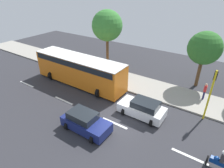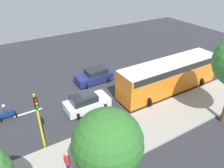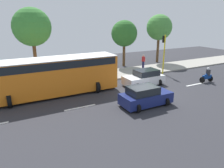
{
  "view_description": "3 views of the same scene",
  "coord_description": "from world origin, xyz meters",
  "px_view_note": "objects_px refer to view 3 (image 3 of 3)",
  "views": [
    {
      "loc": [
        -10.14,
        -6.6,
        10.29
      ],
      "look_at": [
        2.89,
        2.22,
        1.71
      ],
      "focal_mm": 30.23,
      "sensor_mm": 36.0,
      "label": 1
    },
    {
      "loc": [
        16.87,
        -7.66,
        11.76
      ],
      "look_at": [
        1.89,
        1.48,
        1.58
      ],
      "focal_mm": 34.87,
      "sensor_mm": 36.0,
      "label": 2
    },
    {
      "loc": [
        -13.7,
        10.56,
        6.37
      ],
      "look_at": [
        1.77,
        2.41,
        0.8
      ],
      "focal_mm": 33.69,
      "sensor_mm": 36.0,
      "label": 3
    }
  ],
  "objects_px": {
    "pedestrian_near_signal": "(143,61)",
    "motorcycle": "(207,76)",
    "car_white": "(144,78)",
    "street_tree_south": "(159,28)",
    "car_dark_blue": "(145,96)",
    "traffic_light_corner": "(164,49)",
    "city_bus": "(53,74)",
    "street_tree_north": "(124,34)",
    "street_tree_center": "(32,27)"
  },
  "relations": [
    {
      "from": "pedestrian_near_signal",
      "to": "motorcycle",
      "type": "bearing_deg",
      "value": -162.84
    },
    {
      "from": "car_white",
      "to": "motorcycle",
      "type": "xyz_separation_m",
      "value": [
        -2.19,
        -6.27,
        -0.07
      ]
    },
    {
      "from": "pedestrian_near_signal",
      "to": "street_tree_south",
      "type": "height_order",
      "value": "street_tree_south"
    },
    {
      "from": "pedestrian_near_signal",
      "to": "street_tree_south",
      "type": "bearing_deg",
      "value": -59.35
    },
    {
      "from": "car_dark_blue",
      "to": "traffic_light_corner",
      "type": "relative_size",
      "value": 0.86
    },
    {
      "from": "car_dark_blue",
      "to": "street_tree_south",
      "type": "relative_size",
      "value": 0.57
    },
    {
      "from": "car_white",
      "to": "city_bus",
      "type": "distance_m",
      "value": 8.62
    },
    {
      "from": "car_white",
      "to": "street_tree_south",
      "type": "distance_m",
      "value": 12.4
    },
    {
      "from": "car_white",
      "to": "city_bus",
      "type": "height_order",
      "value": "city_bus"
    },
    {
      "from": "car_dark_blue",
      "to": "car_white",
      "type": "height_order",
      "value": "same"
    },
    {
      "from": "motorcycle",
      "to": "street_tree_south",
      "type": "bearing_deg",
      "value": -11.21
    },
    {
      "from": "traffic_light_corner",
      "to": "pedestrian_near_signal",
      "type": "bearing_deg",
      "value": 12.6
    },
    {
      "from": "car_dark_blue",
      "to": "traffic_light_corner",
      "type": "height_order",
      "value": "traffic_light_corner"
    },
    {
      "from": "pedestrian_near_signal",
      "to": "traffic_light_corner",
      "type": "distance_m",
      "value": 3.53
    },
    {
      "from": "motorcycle",
      "to": "street_tree_north",
      "type": "relative_size",
      "value": 0.25
    },
    {
      "from": "city_bus",
      "to": "traffic_light_corner",
      "type": "height_order",
      "value": "traffic_light_corner"
    },
    {
      "from": "motorcycle",
      "to": "street_tree_south",
      "type": "distance_m",
      "value": 11.39
    },
    {
      "from": "city_bus",
      "to": "pedestrian_near_signal",
      "type": "height_order",
      "value": "city_bus"
    },
    {
      "from": "car_dark_blue",
      "to": "motorcycle",
      "type": "xyz_separation_m",
      "value": [
        1.91,
        -9.15,
        -0.07
      ]
    },
    {
      "from": "city_bus",
      "to": "motorcycle",
      "type": "relative_size",
      "value": 7.19
    },
    {
      "from": "car_dark_blue",
      "to": "street_tree_north",
      "type": "xyz_separation_m",
      "value": [
        12.36,
        -5.52,
        3.6
      ]
    },
    {
      "from": "street_tree_south",
      "to": "street_tree_north",
      "type": "xyz_separation_m",
      "value": [
        0.12,
        5.69,
        -0.66
      ]
    },
    {
      "from": "car_dark_blue",
      "to": "street_tree_center",
      "type": "bearing_deg",
      "value": 27.61
    },
    {
      "from": "city_bus",
      "to": "traffic_light_corner",
      "type": "distance_m",
      "value": 13.09
    },
    {
      "from": "street_tree_center",
      "to": "street_tree_north",
      "type": "distance_m",
      "value": 11.59
    },
    {
      "from": "street_tree_south",
      "to": "street_tree_center",
      "type": "relative_size",
      "value": 0.92
    },
    {
      "from": "traffic_light_corner",
      "to": "street_tree_center",
      "type": "height_order",
      "value": "street_tree_center"
    },
    {
      "from": "traffic_light_corner",
      "to": "street_tree_center",
      "type": "relative_size",
      "value": 0.61
    },
    {
      "from": "city_bus",
      "to": "street_tree_north",
      "type": "bearing_deg",
      "value": -57.99
    },
    {
      "from": "motorcycle",
      "to": "street_tree_north",
      "type": "height_order",
      "value": "street_tree_north"
    },
    {
      "from": "city_bus",
      "to": "street_tree_center",
      "type": "distance_m",
      "value": 6.99
    },
    {
      "from": "pedestrian_near_signal",
      "to": "traffic_light_corner",
      "type": "xyz_separation_m",
      "value": [
        -2.92,
        -0.65,
        1.87
      ]
    },
    {
      "from": "street_tree_center",
      "to": "car_white",
      "type": "bearing_deg",
      "value": -129.63
    },
    {
      "from": "pedestrian_near_signal",
      "to": "street_tree_center",
      "type": "xyz_separation_m",
      "value": [
        1.83,
        12.76,
        4.34
      ]
    },
    {
      "from": "city_bus",
      "to": "street_tree_center",
      "type": "height_order",
      "value": "street_tree_center"
    },
    {
      "from": "motorcycle",
      "to": "traffic_light_corner",
      "type": "distance_m",
      "value": 5.59
    },
    {
      "from": "street_tree_south",
      "to": "street_tree_center",
      "type": "xyz_separation_m",
      "value": [
        -0.8,
        17.19,
        0.43
      ]
    },
    {
      "from": "city_bus",
      "to": "pedestrian_near_signal",
      "type": "distance_m",
      "value": 13.04
    },
    {
      "from": "motorcycle",
      "to": "pedestrian_near_signal",
      "type": "bearing_deg",
      "value": 17.16
    },
    {
      "from": "city_bus",
      "to": "car_dark_blue",
      "type": "bearing_deg",
      "value": -134.39
    },
    {
      "from": "street_tree_south",
      "to": "traffic_light_corner",
      "type": "bearing_deg",
      "value": 145.73
    },
    {
      "from": "pedestrian_near_signal",
      "to": "street_tree_north",
      "type": "xyz_separation_m",
      "value": [
        2.74,
        1.25,
        3.26
      ]
    },
    {
      "from": "motorcycle",
      "to": "street_tree_south",
      "type": "xyz_separation_m",
      "value": [
        10.34,
        -2.05,
        4.33
      ]
    },
    {
      "from": "traffic_light_corner",
      "to": "street_tree_center",
      "type": "xyz_separation_m",
      "value": [
        4.74,
        13.41,
        2.47
      ]
    },
    {
      "from": "motorcycle",
      "to": "pedestrian_near_signal",
      "type": "xyz_separation_m",
      "value": [
        7.71,
        2.38,
        0.42
      ]
    },
    {
      "from": "car_dark_blue",
      "to": "motorcycle",
      "type": "bearing_deg",
      "value": -78.24
    },
    {
      "from": "car_dark_blue",
      "to": "street_tree_north",
      "type": "relative_size",
      "value": 0.64
    },
    {
      "from": "car_white",
      "to": "traffic_light_corner",
      "type": "height_order",
      "value": "traffic_light_corner"
    },
    {
      "from": "pedestrian_near_signal",
      "to": "street_tree_north",
      "type": "relative_size",
      "value": 0.28
    },
    {
      "from": "car_dark_blue",
      "to": "car_white",
      "type": "distance_m",
      "value": 5.01
    }
  ]
}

